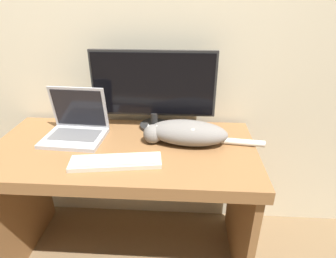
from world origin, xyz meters
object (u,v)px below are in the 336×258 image
monitor (153,88)px  external_keyboard (116,162)px  laptop (76,128)px  cat (186,132)px

monitor → external_keyboard: bearing=-109.0°
laptop → cat: size_ratio=0.52×
laptop → cat: 0.57m
external_keyboard → cat: size_ratio=0.69×
monitor → laptop: (-0.39, -0.14, -0.18)m
external_keyboard → monitor: bearing=62.9°
monitor → external_keyboard: 0.46m
external_keyboard → cat: cat is taller
laptop → external_keyboard: bearing=-39.2°
monitor → cat: monitor is taller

